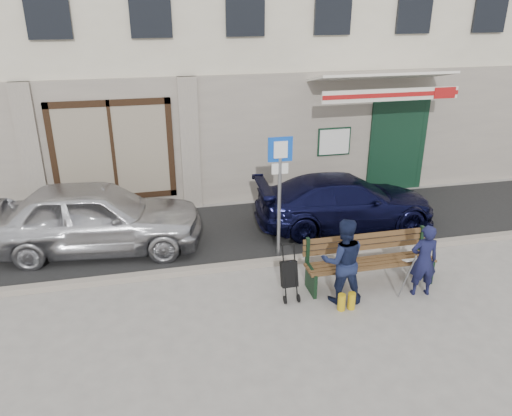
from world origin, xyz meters
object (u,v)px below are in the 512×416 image
object	(u,v)px
car_navy	(345,201)
man	(424,260)
bench	(368,262)
woman	(343,261)
parking_sign	(280,181)
stroller	(289,275)
car_silver	(96,217)

from	to	relation	value
car_navy	man	bearing A→B (deg)	-173.50
car_navy	bench	xyz separation A→B (m)	(-0.59, -2.52, -0.14)
bench	woman	bearing A→B (deg)	-150.64
man	bench	bearing A→B (deg)	-23.57
parking_sign	stroller	bearing A→B (deg)	-97.54
parking_sign	stroller	xyz separation A→B (m)	(-0.19, -1.38, -1.24)
woman	stroller	xyz separation A→B (m)	(-0.85, 0.28, -0.33)
parking_sign	woman	size ratio (longest dim) A/B	1.65
parking_sign	man	bearing A→B (deg)	-40.30
man	car_navy	bearing A→B (deg)	-77.44
man	car_silver	bearing A→B (deg)	-19.75
parking_sign	woman	distance (m)	2.01
car_silver	car_navy	size ratio (longest dim) A/B	1.05
car_silver	man	world-z (taller)	car_silver
bench	stroller	world-z (taller)	same
car_silver	bench	size ratio (longest dim) A/B	1.79
man	stroller	xyz separation A→B (m)	(-2.30, 0.42, -0.23)
bench	man	xyz separation A→B (m)	(0.80, -0.50, 0.21)
car_silver	woman	size ratio (longest dim) A/B	2.80
bench	stroller	distance (m)	1.51
parking_sign	man	xyz separation A→B (m)	(2.11, -1.80, -1.01)
woman	parking_sign	bearing A→B (deg)	-58.77
car_navy	stroller	bearing A→B (deg)	143.82
car_navy	bench	world-z (taller)	car_navy
car_navy	woman	world-z (taller)	woman
parking_sign	bench	distance (m)	2.22
man	woman	size ratio (longest dim) A/B	0.87
man	woman	bearing A→B (deg)	3.38
parking_sign	man	world-z (taller)	parking_sign
bench	man	world-z (taller)	man
bench	woman	world-z (taller)	woman
man	stroller	world-z (taller)	man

